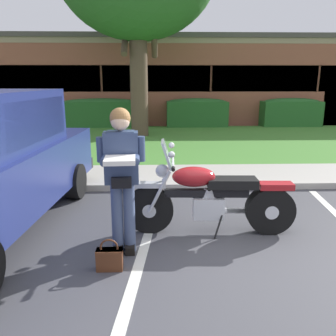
{
  "coord_description": "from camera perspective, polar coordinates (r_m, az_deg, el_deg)",
  "views": [
    {
      "loc": [
        -1.05,
        -3.6,
        2.0
      ],
      "look_at": [
        -0.91,
        0.89,
        0.85
      ],
      "focal_mm": 37.03,
      "sensor_mm": 36.0,
      "label": 1
    }
  ],
  "objects": [
    {
      "name": "hedge_center_right",
      "position": [
        15.95,
        19.55,
        8.69
      ],
      "size": [
        2.49,
        0.9,
        1.24
      ],
      "color": "#286028",
      "rests_on": "ground"
    },
    {
      "name": "handbag",
      "position": [
        3.89,
        -9.61,
        -14.31
      ],
      "size": [
        0.28,
        0.13,
        0.36
      ],
      "color": "#562D19",
      "rests_on": "ground"
    },
    {
      "name": "stall_stripe_0",
      "position": [
        4.3,
        -4.09,
        -13.35
      ],
      "size": [
        0.59,
        4.39,
        0.01
      ],
      "primitive_type": "cube",
      "rotation": [
        0.0,
        0.0,
        -0.11
      ],
      "color": "silver",
      "rests_on": "ground"
    },
    {
      "name": "hedge_center_left",
      "position": [
        14.98,
        4.78,
        9.14
      ],
      "size": [
        2.56,
        0.9,
        1.24
      ],
      "color": "#286028",
      "rests_on": "ground"
    },
    {
      "name": "hedge_left",
      "position": [
        15.06,
        -10.89,
        8.97
      ],
      "size": [
        3.29,
        0.9,
        1.24
      ],
      "color": "#286028",
      "rests_on": "ground"
    },
    {
      "name": "motorcycle",
      "position": [
        4.61,
        7.91,
        -4.9
      ],
      "size": [
        2.24,
        0.82,
        1.26
      ],
      "color": "black",
      "rests_on": "ground"
    },
    {
      "name": "curb_strip",
      "position": [
        6.58,
        7.45,
        -2.9
      ],
      "size": [
        60.0,
        0.2,
        0.12
      ],
      "primitive_type": "cube",
      "color": "#ADA89E",
      "rests_on": "ground"
    },
    {
      "name": "brick_building",
      "position": [
        21.28,
        4.62,
        14.2
      ],
      "size": [
        27.86,
        11.91,
        3.91
      ],
      "color": "#93513D",
      "rests_on": "ground"
    },
    {
      "name": "concrete_walk",
      "position": [
        7.39,
        6.4,
        -1.1
      ],
      "size": [
        60.0,
        1.5,
        0.08
      ],
      "primitive_type": "cube",
      "color": "#ADA89E",
      "rests_on": "ground"
    },
    {
      "name": "ground_plane",
      "position": [
        4.25,
        13.11,
        -14.1
      ],
      "size": [
        140.0,
        140.0,
        0.0
      ],
      "primitive_type": "plane",
      "color": "#424247"
    },
    {
      "name": "grass_lawn",
      "position": [
        11.53,
        3.43,
        4.5
      ],
      "size": [
        60.0,
        7.02,
        0.06
      ],
      "primitive_type": "cube",
      "color": "#478433",
      "rests_on": "ground"
    },
    {
      "name": "rider_person",
      "position": [
        3.93,
        -7.64,
        -0.39
      ],
      "size": [
        0.54,
        0.6,
        1.7
      ],
      "color": "black",
      "rests_on": "ground"
    }
  ]
}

